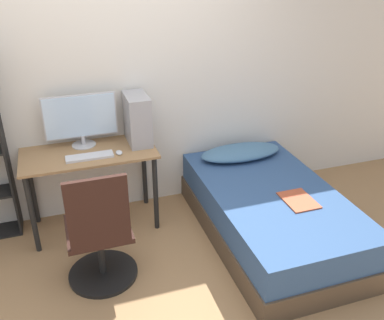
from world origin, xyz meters
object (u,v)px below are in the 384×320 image
Objects in this scene: monitor at (81,119)px; keyboard at (90,157)px; bed at (271,214)px; pc_tower at (137,119)px; office_chair at (100,241)px.

monitor reaches higher than keyboard.
bed is at bearing -28.97° from monitor.
monitor is (-1.47, 0.81, 0.77)m from bed.
monitor is at bearing 170.33° from pc_tower.
monitor reaches higher than pc_tower.
bed is 2.99× the size of monitor.
pc_tower reaches higher than bed.
bed is 1.44m from pc_tower.
pc_tower is (-0.99, 0.73, 0.74)m from bed.
office_chair is 1.14m from pc_tower.
keyboard is (0.04, 0.66, 0.38)m from office_chair.
monitor is (0.02, 0.93, 0.62)m from office_chair.
keyboard is (-1.45, 0.54, 0.53)m from bed.
pc_tower reaches higher than office_chair.
monitor is at bearing 94.38° from keyboard.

